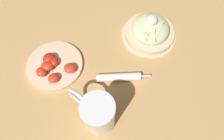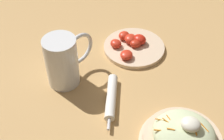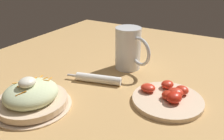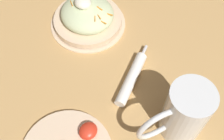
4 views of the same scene
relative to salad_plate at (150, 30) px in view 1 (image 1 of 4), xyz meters
The scene contains 5 objects.
ground_plane 0.34m from the salad_plate, 38.84° to the right, with size 1.43×1.43×0.00m, color tan.
salad_plate is the anchor object (origin of this frame).
beer_mug 0.40m from the salad_plate, 17.26° to the right, with size 0.11×0.16×0.16m.
napkin_roll 0.23m from the salad_plate, 20.78° to the right, with size 0.07×0.19×0.03m.
tomato_plate 0.40m from the salad_plate, 56.22° to the right, with size 0.21×0.21×0.05m.
Camera 1 is at (0.25, 0.16, 0.65)m, focal length 31.07 mm.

